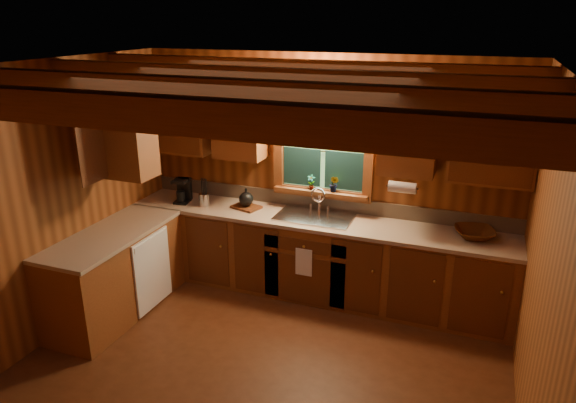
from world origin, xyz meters
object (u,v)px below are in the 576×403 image
at_px(coffee_maker, 183,190).
at_px(cutting_board, 246,207).
at_px(wicker_basket, 474,233).
at_px(sink, 314,221).

relative_size(coffee_maker, cutting_board, 0.93).
relative_size(cutting_board, wicker_basket, 0.79).
distance_m(cutting_board, wicker_basket, 2.44).
height_order(sink, cutting_board, sink).
bearing_deg(sink, cutting_board, 179.67).
xyz_separation_m(coffee_maker, wicker_basket, (3.22, 0.10, -0.09)).
bearing_deg(coffee_maker, wicker_basket, -7.43).
bearing_deg(cutting_board, coffee_maker, -158.98).
xyz_separation_m(sink, coffee_maker, (-1.59, -0.06, 0.18)).
relative_size(sink, wicker_basket, 2.15).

